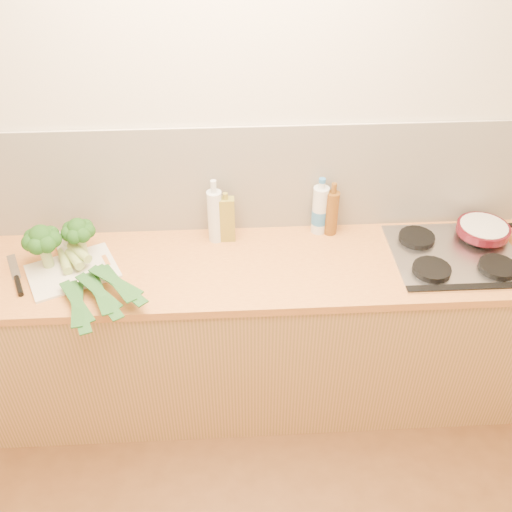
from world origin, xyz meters
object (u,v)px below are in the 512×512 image
Objects in this scene: chefs_knife at (17,281)px; skillet at (484,229)px; chopping_board at (73,271)px; gas_hob at (456,254)px.

skillet is at bearing -18.17° from chefs_knife.
chefs_knife reaches higher than chopping_board.
gas_hob is 1.88× the size of chefs_knife.
gas_hob is 0.22m from skillet.
gas_hob is 1.60× the size of skillet.
gas_hob is at bearing -21.47° from chefs_knife.
gas_hob is 1.54× the size of chopping_board.
chefs_knife is (-1.98, -0.07, -0.01)m from gas_hob.
skillet is (1.92, 0.15, 0.05)m from chopping_board.
chopping_board is at bearing -179.50° from gas_hob.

